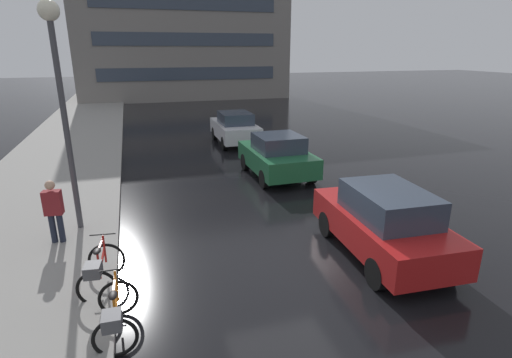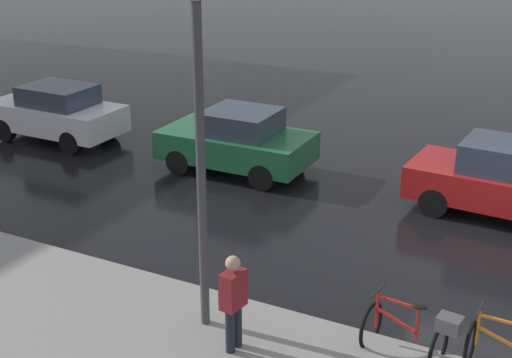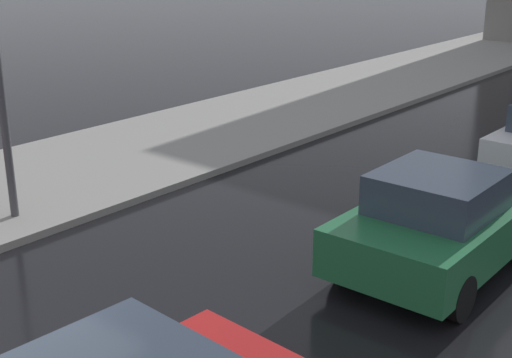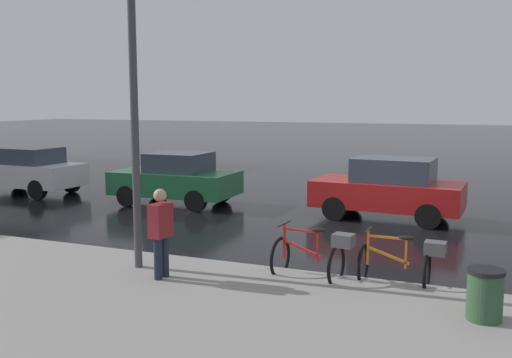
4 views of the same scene
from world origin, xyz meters
TOP-DOWN VIEW (x-y plane):
  - ground_plane at (0.00, 0.00)m, footprint 140.00×140.00m
  - bicycle_nearest at (-3.54, -1.33)m, footprint 0.73×1.40m
  - bicycle_second at (-3.85, 0.13)m, footprint 0.88×1.43m
  - car_red at (2.21, -0.13)m, footprint 2.00×4.00m
  - car_green at (1.99, 6.26)m, footprint 1.99×3.75m
  - car_white at (1.86, 12.01)m, footprint 1.85×3.91m
  - pedestrian at (-4.95, 2.53)m, footprint 0.43×0.29m
  - streetlamp at (-4.54, 3.27)m, footprint 0.47×0.47m
  - trash_bin at (-4.90, -2.60)m, footprint 0.50×0.50m

SIDE VIEW (x-z plane):
  - ground_plane at x=0.00m, z-range 0.00..0.00m
  - trash_bin at x=-4.90m, z-range 0.00..0.86m
  - bicycle_nearest at x=-3.54m, z-range -0.01..0.97m
  - bicycle_second at x=-3.85m, z-range 0.00..1.01m
  - car_green at x=1.99m, z-range 0.00..1.59m
  - car_white at x=1.86m, z-range 0.01..1.60m
  - car_red at x=2.21m, z-range 0.00..1.66m
  - pedestrian at x=-4.95m, z-range 0.11..1.79m
  - streetlamp at x=-4.54m, z-range 1.18..6.78m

